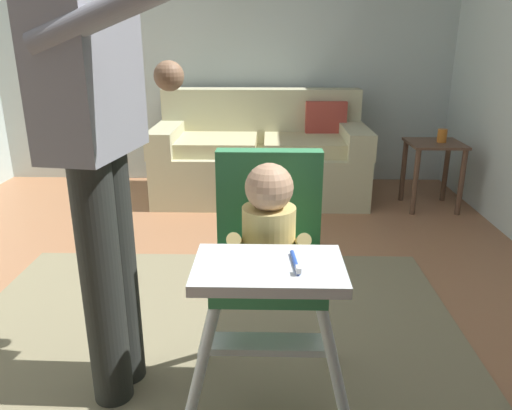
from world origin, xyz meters
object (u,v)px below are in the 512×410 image
toy_ball (223,278)px  side_table (433,160)px  adult_standing (98,145)px  high_chair (269,245)px  sippy_cup (442,136)px  couch (261,156)px

toy_ball → side_table: bearing=42.6°
adult_standing → toy_ball: (0.32, 0.77, -0.87)m
high_chair → toy_ball: bearing=-164.3°
high_chair → adult_standing: bearing=-98.5°
high_chair → sippy_cup: (1.31, 2.23, -0.06)m
high_chair → side_table: bearing=150.4°
toy_ball → sippy_cup: 2.14m
toy_ball → sippy_cup: bearing=41.7°
side_table → adult_standing: bearing=-130.3°
couch → side_table: (1.33, -0.30, 0.05)m
adult_standing → side_table: 2.87m
adult_standing → sippy_cup: size_ratio=16.60×
couch → sippy_cup: bearing=77.6°
adult_standing → toy_ball: bearing=76.2°
adult_standing → couch: bearing=87.2°
adult_standing → side_table: (1.82, 2.15, -0.56)m
side_table → sippy_cup: 0.20m
toy_ball → adult_standing: bearing=-112.4°
sippy_cup → couch: bearing=167.6°
couch → sippy_cup: 1.42m
high_chair → side_table: (1.27, 2.23, -0.25)m
adult_standing → toy_ball: size_ratio=11.65×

